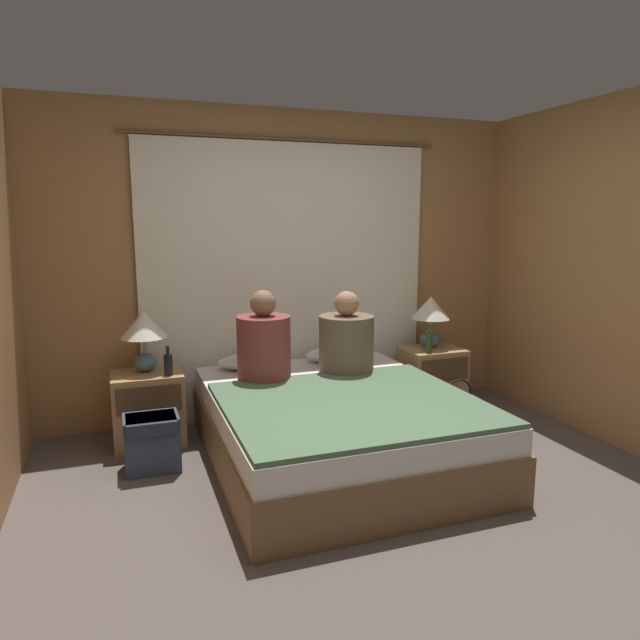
% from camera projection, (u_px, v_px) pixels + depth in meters
% --- Properties ---
extents(ground_plane, '(16.00, 16.00, 0.00)m').
position_uv_depth(ground_plane, '(386.00, 514.00, 3.18)').
color(ground_plane, '#564C47').
extents(wall_back, '(4.11, 0.06, 2.50)m').
position_uv_depth(wall_back, '(287.00, 265.00, 4.75)').
color(wall_back, '#A37547').
rests_on(wall_back, ground_plane).
extents(curtain_panel, '(2.60, 0.02, 2.26)m').
position_uv_depth(curtain_panel, '(289.00, 280.00, 4.71)').
color(curtain_panel, white).
rests_on(curtain_panel, ground_plane).
extents(bed, '(1.64, 2.03, 0.47)m').
position_uv_depth(bed, '(335.00, 427.00, 3.87)').
color(bed, brown).
rests_on(bed, ground_plane).
extents(nightstand_left, '(0.49, 0.41, 0.53)m').
position_uv_depth(nightstand_left, '(148.00, 408.00, 4.15)').
color(nightstand_left, '#A87F51').
rests_on(nightstand_left, ground_plane).
extents(nightstand_right, '(0.49, 0.41, 0.53)m').
position_uv_depth(nightstand_right, '(432.00, 378.00, 4.93)').
color(nightstand_right, '#A87F51').
rests_on(nightstand_right, ground_plane).
extents(lamp_left, '(0.33, 0.33, 0.44)m').
position_uv_depth(lamp_left, '(144.00, 330.00, 4.10)').
color(lamp_left, slate).
rests_on(lamp_left, nightstand_left).
extents(lamp_right, '(0.33, 0.33, 0.44)m').
position_uv_depth(lamp_right, '(431.00, 313.00, 4.88)').
color(lamp_right, slate).
rests_on(lamp_right, nightstand_right).
extents(pillow_left, '(0.58, 0.29, 0.12)m').
position_uv_depth(pillow_left, '(254.00, 361.00, 4.47)').
color(pillow_left, white).
rests_on(pillow_left, bed).
extents(pillow_right, '(0.58, 0.29, 0.12)m').
position_uv_depth(pillow_right, '(340.00, 354.00, 4.71)').
color(pillow_right, white).
rests_on(pillow_right, bed).
extents(blanket_on_bed, '(1.58, 1.41, 0.03)m').
position_uv_depth(blanket_on_bed, '(352.00, 404.00, 3.57)').
color(blanket_on_bed, '#4C6B4C').
rests_on(blanket_on_bed, bed).
extents(person_left_in_bed, '(0.39, 0.39, 0.66)m').
position_uv_depth(person_left_in_bed, '(264.00, 345.00, 4.09)').
color(person_left_in_bed, brown).
rests_on(person_left_in_bed, bed).
extents(person_right_in_bed, '(0.41, 0.41, 0.63)m').
position_uv_depth(person_right_in_bed, '(346.00, 341.00, 4.31)').
color(person_right_in_bed, brown).
rests_on(person_right_in_bed, bed).
extents(beer_bottle_on_left_stand, '(0.06, 0.06, 0.21)m').
position_uv_depth(beer_bottle_on_left_stand, '(168.00, 364.00, 4.03)').
color(beer_bottle_on_left_stand, black).
rests_on(beer_bottle_on_left_stand, nightstand_left).
extents(beer_bottle_on_right_stand, '(0.06, 0.06, 0.24)m').
position_uv_depth(beer_bottle_on_right_stand, '(429.00, 341.00, 4.73)').
color(beer_bottle_on_right_stand, '#2D4C28').
rests_on(beer_bottle_on_right_stand, nightstand_right).
extents(backpack_on_floor, '(0.35, 0.29, 0.36)m').
position_uv_depth(backpack_on_floor, '(152.00, 439.00, 3.72)').
color(backpack_on_floor, '#333D56').
rests_on(backpack_on_floor, ground_plane).
extents(handbag_on_floor, '(0.30, 0.18, 0.37)m').
position_uv_depth(handbag_on_floor, '(458.00, 409.00, 4.58)').
color(handbag_on_floor, black).
rests_on(handbag_on_floor, ground_plane).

